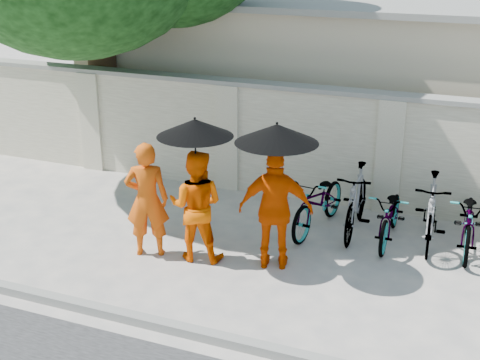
% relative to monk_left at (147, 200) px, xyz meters
% --- Properties ---
extents(ground, '(80.00, 80.00, 0.00)m').
position_rel_monk_left_xyz_m(ground, '(1.02, -0.07, -0.89)').
color(ground, beige).
extents(kerb, '(40.00, 0.16, 0.12)m').
position_rel_monk_left_xyz_m(kerb, '(1.02, -1.77, -0.83)').
color(kerb, gray).
rests_on(kerb, ground).
extents(compound_wall, '(20.00, 0.30, 2.00)m').
position_rel_monk_left_xyz_m(compound_wall, '(2.02, 3.13, 0.11)').
color(compound_wall, beige).
rests_on(compound_wall, ground).
extents(building_behind, '(14.00, 6.00, 3.20)m').
position_rel_monk_left_xyz_m(building_behind, '(3.02, 6.93, 0.71)').
color(building_behind, '#C3B295').
rests_on(building_behind, ground).
extents(monk_left, '(0.76, 0.64, 1.77)m').
position_rel_monk_left_xyz_m(monk_left, '(0.00, 0.00, 0.00)').
color(monk_left, '#D54E0A').
rests_on(monk_left, ground).
extents(monk_center, '(0.93, 0.78, 1.69)m').
position_rel_monk_left_xyz_m(monk_center, '(0.74, 0.15, -0.04)').
color(monk_center, '#F35900').
rests_on(monk_center, ground).
extents(parasol_center, '(1.08, 1.08, 1.22)m').
position_rel_monk_left_xyz_m(parasol_center, '(0.79, 0.07, 1.17)').
color(parasol_center, black).
rests_on(parasol_center, ground).
extents(monk_right, '(1.14, 0.70, 1.81)m').
position_rel_monk_left_xyz_m(monk_right, '(1.91, 0.33, 0.02)').
color(monk_right, '#DA4300').
rests_on(monk_right, ground).
extents(parasol_right, '(1.16, 1.16, 1.16)m').
position_rel_monk_left_xyz_m(parasol_right, '(1.93, 0.25, 1.16)').
color(parasol_right, black).
rests_on(parasol_right, ground).
extents(bike_0, '(0.90, 1.94, 0.98)m').
position_rel_monk_left_xyz_m(bike_0, '(2.14, 1.82, -0.39)').
color(bike_0, slate).
rests_on(bike_0, ground).
extents(bike_1, '(0.62, 1.87, 1.11)m').
position_rel_monk_left_xyz_m(bike_1, '(2.72, 1.94, -0.33)').
color(bike_1, slate).
rests_on(bike_1, ground).
extents(bike_2, '(0.63, 1.70, 0.88)m').
position_rel_monk_left_xyz_m(bike_2, '(3.30, 1.83, -0.44)').
color(bike_2, slate).
rests_on(bike_2, ground).
extents(bike_3, '(0.68, 1.87, 1.10)m').
position_rel_monk_left_xyz_m(bike_3, '(3.89, 1.97, -0.34)').
color(bike_3, slate).
rests_on(bike_3, ground).
extents(bike_4, '(0.73, 1.84, 0.95)m').
position_rel_monk_left_xyz_m(bike_4, '(4.47, 1.98, -0.41)').
color(bike_4, slate).
rests_on(bike_4, ground).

